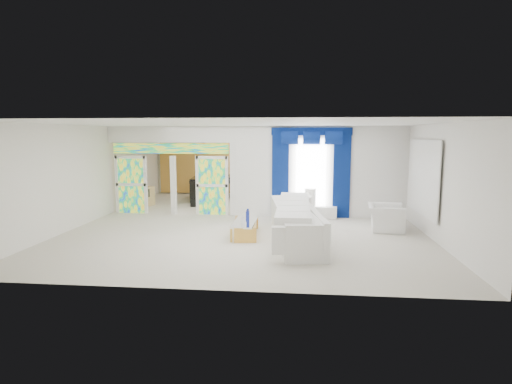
# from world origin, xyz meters

# --- Properties ---
(floor) EXTENTS (12.00, 12.00, 0.00)m
(floor) POSITION_xyz_m (0.00, 0.00, 0.00)
(floor) COLOR #B7AF9E
(floor) RESTS_ON ground
(dividing_wall) EXTENTS (5.70, 0.18, 3.00)m
(dividing_wall) POSITION_xyz_m (2.15, 1.00, 1.50)
(dividing_wall) COLOR white
(dividing_wall) RESTS_ON ground
(dividing_header) EXTENTS (4.30, 0.18, 0.55)m
(dividing_header) POSITION_xyz_m (-2.85, 1.00, 2.73)
(dividing_header) COLOR white
(dividing_header) RESTS_ON dividing_wall
(stained_panel_left) EXTENTS (0.95, 0.04, 2.00)m
(stained_panel_left) POSITION_xyz_m (-4.28, 1.00, 1.00)
(stained_panel_left) COLOR #994C3F
(stained_panel_left) RESTS_ON ground
(stained_panel_right) EXTENTS (0.95, 0.04, 2.00)m
(stained_panel_right) POSITION_xyz_m (-1.42, 1.00, 1.00)
(stained_panel_right) COLOR #994C3F
(stained_panel_right) RESTS_ON ground
(stained_transom) EXTENTS (4.00, 0.05, 0.35)m
(stained_transom) POSITION_xyz_m (-2.85, 1.00, 2.25)
(stained_transom) COLOR #994C3F
(stained_transom) RESTS_ON dividing_header
(window_pane) EXTENTS (1.00, 0.02, 2.30)m
(window_pane) POSITION_xyz_m (1.90, 0.90, 1.45)
(window_pane) COLOR white
(window_pane) RESTS_ON dividing_wall
(blue_drape_left) EXTENTS (0.55, 0.10, 2.80)m
(blue_drape_left) POSITION_xyz_m (0.90, 0.87, 1.40)
(blue_drape_left) COLOR #031446
(blue_drape_left) RESTS_ON ground
(blue_drape_right) EXTENTS (0.55, 0.10, 2.80)m
(blue_drape_right) POSITION_xyz_m (2.90, 0.87, 1.40)
(blue_drape_right) COLOR #031446
(blue_drape_right) RESTS_ON ground
(blue_pelmet) EXTENTS (2.60, 0.12, 0.25)m
(blue_pelmet) POSITION_xyz_m (1.90, 0.87, 2.82)
(blue_pelmet) COLOR #031446
(blue_pelmet) RESTS_ON dividing_wall
(wall_mirror) EXTENTS (0.04, 2.70, 1.90)m
(wall_mirror) POSITION_xyz_m (4.94, -1.00, 1.55)
(wall_mirror) COLOR white
(wall_mirror) RESTS_ON ground
(gold_curtains) EXTENTS (9.70, 0.12, 2.90)m
(gold_curtains) POSITION_xyz_m (0.00, 5.90, 1.50)
(gold_curtains) COLOR #C4822F
(gold_curtains) RESTS_ON ground
(white_sofa) EXTENTS (1.52, 4.50, 0.84)m
(white_sofa) POSITION_xyz_m (1.42, -2.17, 0.42)
(white_sofa) COLOR white
(white_sofa) RESTS_ON ground
(coffee_table) EXTENTS (0.79, 1.77, 0.38)m
(coffee_table) POSITION_xyz_m (0.07, -1.87, 0.19)
(coffee_table) COLOR gold
(coffee_table) RESTS_ON ground
(console_table) EXTENTS (1.18, 0.48, 0.38)m
(console_table) POSITION_xyz_m (2.19, 0.78, 0.19)
(console_table) COLOR white
(console_table) RESTS_ON ground
(table_lamp) EXTENTS (0.36, 0.36, 0.58)m
(table_lamp) POSITION_xyz_m (1.89, 0.78, 0.67)
(table_lamp) COLOR white
(table_lamp) RESTS_ON console_table
(armchair) EXTENTS (1.12, 1.24, 0.73)m
(armchair) POSITION_xyz_m (3.99, -0.87, 0.37)
(armchair) COLOR white
(armchair) RESTS_ON ground
(grand_piano) EXTENTS (1.63, 2.04, 0.96)m
(grand_piano) POSITION_xyz_m (-2.15, 4.18, 0.48)
(grand_piano) COLOR black
(grand_piano) RESTS_ON ground
(piano_bench) EXTENTS (0.88, 0.41, 0.28)m
(piano_bench) POSITION_xyz_m (-2.15, 2.58, 0.14)
(piano_bench) COLOR black
(piano_bench) RESTS_ON ground
(tv_console) EXTENTS (0.60, 0.57, 0.73)m
(tv_console) POSITION_xyz_m (-4.36, 2.60, 0.37)
(tv_console) COLOR tan
(tv_console) RESTS_ON ground
(chandelier) EXTENTS (0.60, 0.60, 0.60)m
(chandelier) POSITION_xyz_m (-2.30, 3.40, 2.65)
(chandelier) COLOR gold
(chandelier) RESTS_ON ceiling
(decanters) EXTENTS (0.19, 0.91, 0.30)m
(decanters) POSITION_xyz_m (0.09, -1.78, 0.49)
(decanters) COLOR silver
(decanters) RESTS_ON coffee_table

